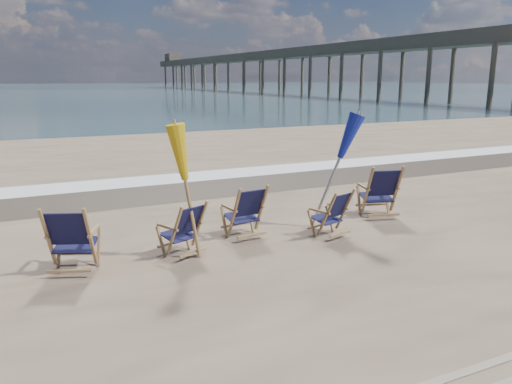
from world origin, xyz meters
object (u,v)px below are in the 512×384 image
beach_chair_1 (200,226)px  beach_chair_2 (262,210)px  beach_chair_4 (397,191)px  umbrella_yellow (187,159)px  beach_chair_3 (345,211)px  fishing_pier (276,66)px  beach_chair_0 (90,240)px  umbrella_blue (334,137)px

beach_chair_1 → beach_chair_2: 1.33m
beach_chair_4 → umbrella_yellow: 4.63m
beach_chair_3 → fishing_pier: size_ratio=0.01×
beach_chair_3 → beach_chair_0: bearing=-16.2°
beach_chair_3 → beach_chair_4: bearing=-179.0°
beach_chair_3 → beach_chair_4: beach_chair_4 is taller
beach_chair_3 → umbrella_yellow: size_ratio=0.42×
beach_chair_4 → umbrella_blue: bearing=14.5°
umbrella_yellow → beach_chair_0: bearing=-178.6°
beach_chair_3 → fishing_pier: fishing_pier is taller
beach_chair_0 → beach_chair_3: beach_chair_0 is taller
beach_chair_0 → beach_chair_1: (1.72, 0.20, -0.07)m
umbrella_blue → fishing_pier: 80.30m
beach_chair_2 → beach_chair_4: bearing=172.1°
beach_chair_4 → fishing_pier: fishing_pier is taller
beach_chair_4 → umbrella_yellow: size_ratio=0.52×
beach_chair_2 → fishing_pier: (37.76, 71.52, 4.16)m
beach_chair_1 → beach_chair_0: bearing=-16.0°
beach_chair_3 → beach_chair_4: size_ratio=0.80×
beach_chair_3 → umbrella_blue: umbrella_blue is taller
beach_chair_2 → beach_chair_4: 2.99m
umbrella_yellow → umbrella_blue: umbrella_blue is taller
beach_chair_0 → beach_chair_4: size_ratio=0.95×
beach_chair_0 → fishing_pier: (40.76, 72.07, 4.12)m
beach_chair_2 → umbrella_blue: umbrella_blue is taller
beach_chair_2 → beach_chair_4: (2.99, -0.08, 0.06)m
beach_chair_1 → fishing_pier: size_ratio=0.01×
beach_chair_0 → beach_chair_1: bearing=-151.8°
beach_chair_4 → fishing_pier: 79.71m
beach_chair_0 → umbrella_yellow: size_ratio=0.50×
beach_chair_3 → umbrella_yellow: 3.12m
beach_chair_0 → beach_chair_1: 1.73m
beach_chair_1 → beach_chair_3: 2.69m
beach_chair_1 → fishing_pier: fishing_pier is taller
beach_chair_4 → beach_chair_0: bearing=20.5°
beach_chair_2 → umbrella_yellow: umbrella_yellow is taller
beach_chair_4 → umbrella_yellow: umbrella_yellow is taller
beach_chair_2 → umbrella_yellow: 1.93m
beach_chair_2 → umbrella_yellow: bearing=12.4°
beach_chair_2 → beach_chair_3: beach_chair_2 is taller
beach_chair_0 → umbrella_yellow: (1.49, 0.04, 1.07)m
beach_chair_1 → umbrella_blue: umbrella_blue is taller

